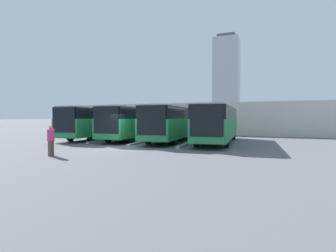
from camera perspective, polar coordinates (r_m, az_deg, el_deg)
ground_plane at (r=20.26m, az=-10.20°, el=-4.52°), size 600.00×600.00×0.00m
bus_0 at (r=23.47m, az=10.77°, el=0.82°), size 3.30×12.10×3.26m
curb_divider_0 at (r=22.34m, az=4.64°, el=-3.71°), size 0.70×7.44×0.15m
bus_1 at (r=24.76m, az=1.37°, el=0.90°), size 3.30×12.10×3.26m
curb_divider_1 at (r=24.05m, az=-4.75°, el=-3.31°), size 0.70×7.44×0.15m
bus_2 at (r=26.78m, az=-6.74°, el=0.96°), size 3.30×12.10×3.26m
curb_divider_2 at (r=26.43m, az=-12.52°, el=-2.88°), size 0.70×7.44×0.15m
bus_3 at (r=28.85m, az=-14.18°, el=0.98°), size 3.30×12.10×3.26m
pedestrian at (r=16.66m, az=-24.14°, el=-2.69°), size 0.44×0.44×1.79m
station_building at (r=39.46m, az=5.90°, el=1.66°), size 42.70×12.69×4.15m
office_tower at (r=188.39m, az=12.62°, el=9.92°), size 16.75×16.75×58.82m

